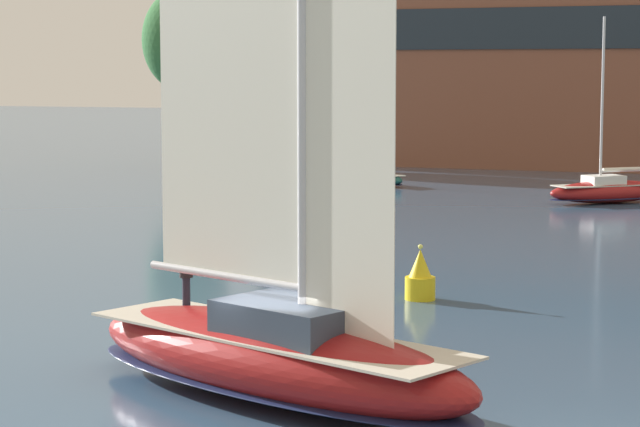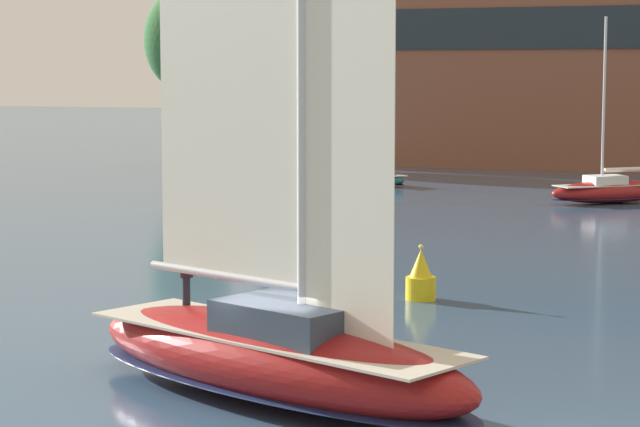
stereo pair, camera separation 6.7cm
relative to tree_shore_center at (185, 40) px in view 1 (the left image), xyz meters
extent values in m
plane|color=#385675|center=(34.59, -64.76, -9.89)|extent=(400.00, 400.00, 0.00)
cube|color=brown|center=(25.35, 10.24, -0.24)|extent=(40.01, 15.58, 19.30)
cube|color=#1E2833|center=(25.35, 2.37, 0.73)|extent=(36.01, 0.10, 3.09)
cylinder|color=#4C3828|center=(0.00, 0.00, -6.07)|extent=(0.61, 0.61, 7.62)
ellipsoid|color=#336B38|center=(0.00, 0.00, 0.04)|extent=(6.86, 6.86, 8.39)
ellipsoid|color=maroon|center=(34.59, -64.76, -8.93)|extent=(11.67, 7.13, 1.92)
ellipsoid|color=#19234C|center=(34.59, -64.76, -9.45)|extent=(11.79, 7.20, 0.23)
cube|color=beige|center=(34.59, -64.76, -8.37)|extent=(10.22, 6.15, 0.06)
cube|color=#333D4C|center=(35.12, -64.97, -7.94)|extent=(3.76, 3.23, 0.79)
cylinder|color=silver|center=(35.43, -65.10, -1.27)|extent=(0.23, 0.23, 14.13)
cylinder|color=silver|center=(33.07, -64.16, -7.21)|extent=(4.80, 2.06, 0.19)
cube|color=silver|center=(33.26, -64.23, -1.41)|extent=(4.36, 1.76, 11.59)
cube|color=silver|center=(36.68, -65.60, -4.45)|extent=(2.32, 0.94, 7.77)
cylinder|color=#232838|center=(31.58, -63.15, -7.91)|extent=(0.26, 0.26, 0.85)
cylinder|color=#262628|center=(31.58, -63.15, -7.16)|extent=(0.44, 0.44, 0.65)
sphere|color=tan|center=(31.58, -63.15, -6.72)|extent=(0.24, 0.24, 0.24)
ellipsoid|color=maroon|center=(36.07, -18.73, -9.25)|extent=(7.13, 6.47, 1.28)
ellipsoid|color=#19234C|center=(36.07, -18.73, -9.60)|extent=(7.20, 6.54, 0.15)
cube|color=#BCB7A8|center=(36.07, -18.73, -8.86)|extent=(6.22, 5.63, 0.06)
cube|color=silver|center=(35.78, -18.97, -8.57)|extent=(2.57, 2.49, 0.53)
cylinder|color=silver|center=(35.61, -19.12, -4.12)|extent=(0.15, 0.15, 9.42)
cylinder|color=silver|center=(36.91, -18.02, -8.08)|extent=(2.68, 2.28, 0.13)
cylinder|color=silver|center=(36.91, -18.02, -7.99)|extent=(2.47, 2.12, 0.21)
ellipsoid|color=#194C47|center=(20.33, -12.92, -9.41)|extent=(5.32, 4.74, 0.95)
ellipsoid|color=#19234C|center=(20.33, -12.92, -9.67)|extent=(5.37, 4.79, 0.11)
cube|color=#BCB7A8|center=(20.33, -12.92, -9.12)|extent=(4.64, 4.12, 0.06)
cube|color=beige|center=(20.55, -13.10, -8.89)|extent=(1.90, 1.84, 0.39)
cylinder|color=silver|center=(20.68, -13.20, -5.60)|extent=(0.11, 0.11, 6.98)
cylinder|color=silver|center=(19.70, -12.41, -8.53)|extent=(2.01, 1.66, 0.09)
cylinder|color=white|center=(19.70, -12.41, -8.47)|extent=(1.85, 1.55, 0.15)
cylinder|color=yellow|center=(34.28, -51.53, -9.51)|extent=(1.00, 1.00, 0.75)
cone|color=yellow|center=(34.28, -51.53, -8.67)|extent=(0.75, 0.75, 0.92)
sphere|color=#F2F266|center=(34.28, -51.53, -8.13)|extent=(0.16, 0.16, 0.16)
camera|label=1|loc=(45.29, -90.43, -2.42)|focal=70.00mm
camera|label=2|loc=(45.35, -90.41, -2.42)|focal=70.00mm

